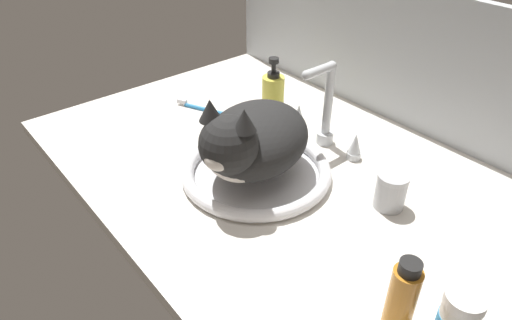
% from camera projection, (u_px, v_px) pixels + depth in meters
% --- Properties ---
extents(countertop, '(1.12, 0.74, 0.03)m').
position_uv_depth(countertop, '(275.00, 172.00, 1.01)').
color(countertop, silver).
rests_on(countertop, ground).
extents(backsplash_wall, '(1.12, 0.02, 0.36)m').
position_uv_depth(backsplash_wall, '(392.00, 60.00, 1.12)').
color(backsplash_wall, '#B2B7BC').
rests_on(backsplash_wall, ground).
extents(sink_basin, '(0.32, 0.32, 0.03)m').
position_uv_depth(sink_basin, '(256.00, 171.00, 0.97)').
color(sink_basin, white).
rests_on(sink_basin, countertop).
extents(faucet, '(0.21, 0.11, 0.20)m').
position_uv_depth(faucet, '(325.00, 114.00, 1.04)').
color(faucet, silver).
rests_on(faucet, countertop).
extents(cat, '(0.28, 0.35, 0.19)m').
position_uv_depth(cat, '(250.00, 141.00, 0.90)').
color(cat, black).
rests_on(cat, sink_basin).
extents(pill_bottle, '(0.06, 0.06, 0.08)m').
position_uv_depth(pill_bottle, '(459.00, 317.00, 0.64)').
color(pill_bottle, white).
rests_on(pill_bottle, countertop).
extents(amber_bottle, '(0.04, 0.04, 0.13)m').
position_uv_depth(amber_bottle, '(402.00, 298.00, 0.63)').
color(amber_bottle, '#C67A23').
rests_on(amber_bottle, countertop).
extents(soap_pump_bottle, '(0.06, 0.06, 0.17)m').
position_uv_depth(soap_pump_bottle, '(273.00, 97.00, 1.14)').
color(soap_pump_bottle, '#E5DB4C').
rests_on(soap_pump_bottle, countertop).
extents(metal_jar, '(0.06, 0.06, 0.07)m').
position_uv_depth(metal_jar, '(391.00, 191.00, 0.87)').
color(metal_jar, '#B2B5BA').
rests_on(metal_jar, countertop).
extents(toothbrush, '(0.16, 0.08, 0.02)m').
position_uv_depth(toothbrush, '(202.00, 108.00, 1.22)').
color(toothbrush, '#338CD1').
rests_on(toothbrush, countertop).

